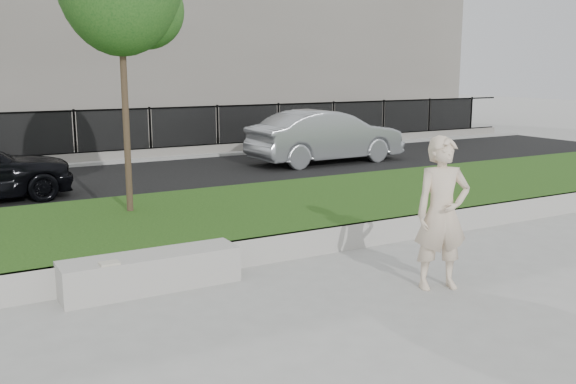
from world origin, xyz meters
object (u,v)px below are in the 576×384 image
man (442,213)px  car_silver (326,137)px  book (109,263)px  stone_bench (151,271)px

man → car_silver: (4.57, 9.75, -0.17)m
man → book: (-3.78, 1.58, -0.50)m
stone_bench → man: (3.22, -1.76, 0.74)m
man → book: 4.13m
stone_bench → book: book is taller
book → car_silver: (8.34, 8.17, 0.33)m
car_silver → stone_bench: bearing=133.6°
stone_bench → man: bearing=-28.7°
book → stone_bench: bearing=17.0°
book → car_silver: bearing=43.8°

